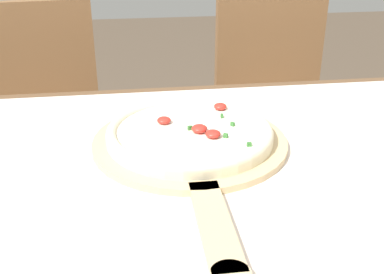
{
  "coord_description": "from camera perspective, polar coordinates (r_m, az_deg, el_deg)",
  "views": [
    {
      "loc": [
        -0.13,
        -0.64,
        1.16
      ],
      "look_at": [
        -0.03,
        0.11,
        0.8
      ],
      "focal_mm": 45.0,
      "sensor_mm": 36.0,
      "label": 1
    }
  ],
  "objects": [
    {
      "name": "dining_table",
      "position": [
        0.83,
        3.18,
        -11.8
      ],
      "size": [
        1.43,
        0.93,
        0.77
      ],
      "color": "brown",
      "rests_on": "ground_plane"
    },
    {
      "name": "towel_cloth",
      "position": [
        0.77,
        3.37,
        -5.5
      ],
      "size": [
        1.35,
        0.85,
        0.0
      ],
      "color": "silver",
      "rests_on": "dining_table"
    },
    {
      "name": "pizza_peel",
      "position": [
        0.86,
        -0.06,
        -1.27
      ],
      "size": [
        0.35,
        0.56,
        0.01
      ],
      "color": "#D6B784",
      "rests_on": "towel_cloth"
    },
    {
      "name": "pizza",
      "position": [
        0.87,
        -0.26,
        0.55
      ],
      "size": [
        0.3,
        0.3,
        0.03
      ],
      "color": "beige",
      "rests_on": "pizza_peel"
    },
    {
      "name": "chair_left",
      "position": [
        1.65,
        -17.21,
        1.61
      ],
      "size": [
        0.44,
        0.44,
        0.9
      ],
      "rotation": [
        0.0,
        0.0,
        0.11
      ],
      "color": "brown",
      "rests_on": "ground_plane"
    },
    {
      "name": "chair_right",
      "position": [
        1.7,
        9.65,
        3.13
      ],
      "size": [
        0.41,
        0.41,
        0.9
      ],
      "rotation": [
        0.0,
        0.0,
        0.03
      ],
      "color": "brown",
      "rests_on": "ground_plane"
    }
  ]
}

